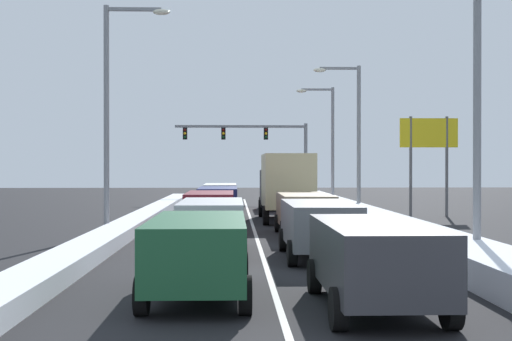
# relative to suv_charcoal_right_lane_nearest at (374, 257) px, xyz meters

# --- Properties ---
(ground_plane) EXTENTS (123.61, 123.61, 0.00)m
(ground_plane) POSITION_rel_suv_charcoal_right_lane_nearest_xyz_m (-1.82, 12.87, -1.02)
(ground_plane) COLOR black
(lane_stripe_between_right_lane_and_center_lane) EXTENTS (0.14, 52.30, 0.01)m
(lane_stripe_between_right_lane_and_center_lane) POSITION_rel_suv_charcoal_right_lane_nearest_xyz_m (-1.82, 17.63, -1.01)
(lane_stripe_between_right_lane_and_center_lane) COLOR silver
(lane_stripe_between_right_lane_and_center_lane) RESTS_ON ground
(snow_bank_right_shoulder) EXTENTS (1.96, 52.30, 0.72)m
(snow_bank_right_shoulder) POSITION_rel_suv_charcoal_right_lane_nearest_xyz_m (3.48, 17.63, -0.66)
(snow_bank_right_shoulder) COLOR white
(snow_bank_right_shoulder) RESTS_ON ground
(snow_bank_left_shoulder) EXTENTS (1.26, 52.30, 0.48)m
(snow_bank_left_shoulder) POSITION_rel_suv_charcoal_right_lane_nearest_xyz_m (-7.12, 17.63, -0.78)
(snow_bank_left_shoulder) COLOR white
(snow_bank_left_shoulder) RESTS_ON ground
(suv_charcoal_right_lane_nearest) EXTENTS (2.16, 4.90, 1.67)m
(suv_charcoal_right_lane_nearest) POSITION_rel_suv_charcoal_right_lane_nearest_xyz_m (0.00, 0.00, 0.00)
(suv_charcoal_right_lane_nearest) COLOR #38383D
(suv_charcoal_right_lane_nearest) RESTS_ON ground
(suv_gray_right_lane_second) EXTENTS (2.16, 4.90, 1.67)m
(suv_gray_right_lane_second) POSITION_rel_suv_charcoal_right_lane_nearest_xyz_m (-0.14, 7.33, 0.00)
(suv_gray_right_lane_second) COLOR slate
(suv_gray_right_lane_second) RESTS_ON ground
(suv_tan_right_lane_third) EXTENTS (2.16, 4.90, 1.67)m
(suv_tan_right_lane_third) POSITION_rel_suv_charcoal_right_lane_nearest_xyz_m (0.10, 13.76, 0.00)
(suv_tan_right_lane_third) COLOR #937F60
(suv_tan_right_lane_third) RESTS_ON ground
(box_truck_right_lane_fourth) EXTENTS (2.53, 7.20, 3.36)m
(box_truck_right_lane_fourth) POSITION_rel_suv_charcoal_right_lane_nearest_xyz_m (-0.07, 21.20, 0.88)
(box_truck_right_lane_fourth) COLOR black
(box_truck_right_lane_fourth) RESTS_ON ground
(suv_red_right_lane_fifth) EXTENTS (2.16, 4.90, 1.67)m
(suv_red_right_lane_fifth) POSITION_rel_suv_charcoal_right_lane_nearest_xyz_m (0.06, 30.16, 0.00)
(suv_red_right_lane_fifth) COLOR maroon
(suv_red_right_lane_fifth) RESTS_ON ground
(suv_green_center_lane_nearest) EXTENTS (2.16, 4.90, 1.67)m
(suv_green_center_lane_nearest) POSITION_rel_suv_charcoal_right_lane_nearest_xyz_m (-3.45, 1.28, 0.00)
(suv_green_center_lane_nearest) COLOR #1E5633
(suv_green_center_lane_nearest) RESTS_ON ground
(suv_silver_center_lane_second) EXTENTS (2.16, 4.90, 1.67)m
(suv_silver_center_lane_second) POSITION_rel_suv_charcoal_right_lane_nearest_xyz_m (-3.40, 8.43, 0.00)
(suv_silver_center_lane_second) COLOR #B7BABF
(suv_silver_center_lane_second) RESTS_ON ground
(suv_maroon_center_lane_third) EXTENTS (2.16, 4.90, 1.67)m
(suv_maroon_center_lane_third) POSITION_rel_suv_charcoal_right_lane_nearest_xyz_m (-3.70, 15.55, 0.00)
(suv_maroon_center_lane_third) COLOR maroon
(suv_maroon_center_lane_third) RESTS_ON ground
(suv_navy_center_lane_fourth) EXTENTS (2.16, 4.90, 1.67)m
(suv_navy_center_lane_fourth) POSITION_rel_suv_charcoal_right_lane_nearest_xyz_m (-3.51, 21.90, 0.00)
(suv_navy_center_lane_fourth) COLOR navy
(suv_navy_center_lane_fourth) RESTS_ON ground
(suv_white_center_lane_fifth) EXTENTS (2.16, 4.90, 1.67)m
(suv_white_center_lane_fifth) POSITION_rel_suv_charcoal_right_lane_nearest_xyz_m (-3.52, 28.83, 0.00)
(suv_white_center_lane_fifth) COLOR silver
(suv_white_center_lane_fifth) RESTS_ON ground
(traffic_light_gantry) EXTENTS (10.60, 0.47, 6.20)m
(traffic_light_gantry) POSITION_rel_suv_charcoal_right_lane_nearest_xyz_m (-0.64, 41.38, 3.71)
(traffic_light_gantry) COLOR slate
(traffic_light_gantry) RESTS_ON ground
(street_lamp_right_near) EXTENTS (2.66, 0.36, 7.96)m
(street_lamp_right_near) POSITION_rel_suv_charcoal_right_lane_nearest_xyz_m (3.72, 5.74, 3.76)
(street_lamp_right_near) COLOR gray
(street_lamp_right_near) RESTS_ON ground
(street_lamp_right_mid) EXTENTS (2.66, 0.36, 8.38)m
(street_lamp_right_mid) POSITION_rel_suv_charcoal_right_lane_nearest_xyz_m (3.93, 24.76, 3.98)
(street_lamp_right_mid) COLOR gray
(street_lamp_right_mid) RESTS_ON ground
(street_lamp_right_far) EXTENTS (2.66, 0.36, 8.27)m
(street_lamp_right_far) POSITION_rel_suv_charcoal_right_lane_nearest_xyz_m (3.85, 34.27, 3.93)
(street_lamp_right_far) COLOR gray
(street_lamp_right_far) RESTS_ON ground
(street_lamp_left_mid) EXTENTS (2.66, 0.36, 9.21)m
(street_lamp_left_mid) POSITION_rel_suv_charcoal_right_lane_nearest_xyz_m (-7.48, 14.44, 4.42)
(street_lamp_left_mid) COLOR gray
(street_lamp_left_mid) RESTS_ON ground
(roadside_sign_right) EXTENTS (3.20, 0.16, 5.50)m
(roadside_sign_right) POSITION_rel_suv_charcoal_right_lane_nearest_xyz_m (8.01, 23.99, 3.00)
(roadside_sign_right) COLOR #59595B
(roadside_sign_right) RESTS_ON ground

